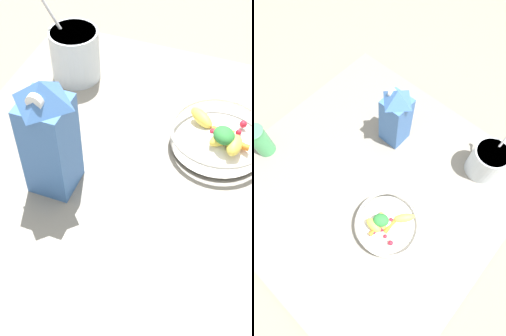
% 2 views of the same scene
% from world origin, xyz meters
% --- Properties ---
extents(ground_plane, '(6.00, 6.00, 0.00)m').
position_xyz_m(ground_plane, '(0.00, 0.00, 0.00)').
color(ground_plane, gray).
extents(countertop, '(0.96, 0.96, 0.05)m').
position_xyz_m(countertop, '(0.00, 0.00, 0.02)').
color(countertop, gray).
rests_on(countertop, ground_plane).
extents(fruit_bowl, '(0.22, 0.22, 0.07)m').
position_xyz_m(fruit_bowl, '(0.08, 0.15, 0.08)').
color(fruit_bowl, silver).
rests_on(fruit_bowl, countertop).
extents(milk_carton, '(0.09, 0.09, 0.27)m').
position_xyz_m(milk_carton, '(-0.21, -0.07, 0.18)').
color(milk_carton, '#3D6BB2').
rests_on(milk_carton, countertop).
extents(yogurt_tub, '(0.16, 0.12, 0.24)m').
position_xyz_m(yogurt_tub, '(-0.32, 0.27, 0.12)').
color(yogurt_tub, silver).
rests_on(yogurt_tub, countertop).
extents(drinking_cup, '(0.07, 0.07, 0.13)m').
position_xyz_m(drinking_cup, '(0.17, -0.40, 0.12)').
color(drinking_cup, '#4CB266').
rests_on(drinking_cup, countertop).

